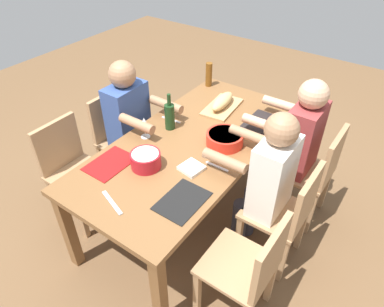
{
  "coord_description": "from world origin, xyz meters",
  "views": [
    {
      "loc": [
        1.69,
        1.19,
        2.24
      ],
      "look_at": [
        0.0,
        0.0,
        0.63
      ],
      "focal_mm": 32.72,
      "sensor_mm": 36.0,
      "label": 1
    }
  ],
  "objects_px": {
    "chair_near_center": "(119,135)",
    "cutting_board": "(222,107)",
    "bread_loaf": "(222,101)",
    "napkin_stack": "(192,168)",
    "chair_far_center": "(287,212)",
    "wine_bottle": "(170,116)",
    "serving_bowl_pasta": "(146,159)",
    "beer_bottle": "(209,75)",
    "wine_glass": "(144,124)",
    "diner_far_center": "(266,178)",
    "chair_near_right": "(71,166)",
    "dining_table": "(192,150)",
    "diner_near_center": "(132,121)",
    "chair_far_right": "(250,268)",
    "serving_bowl_salad": "(225,138)",
    "chair_far_left": "(315,170)",
    "diner_far_left": "(297,140)"
  },
  "relations": [
    {
      "from": "chair_far_right",
      "to": "cutting_board",
      "type": "height_order",
      "value": "chair_far_right"
    },
    {
      "from": "wine_glass",
      "to": "napkin_stack",
      "type": "bearing_deg",
      "value": 77.98
    },
    {
      "from": "chair_near_center",
      "to": "diner_far_center",
      "type": "relative_size",
      "value": 0.71
    },
    {
      "from": "chair_far_left",
      "to": "beer_bottle",
      "type": "bearing_deg",
      "value": -103.81
    },
    {
      "from": "diner_far_center",
      "to": "serving_bowl_pasta",
      "type": "height_order",
      "value": "diner_far_center"
    },
    {
      "from": "chair_near_right",
      "to": "wine_glass",
      "type": "xyz_separation_m",
      "value": [
        -0.37,
        0.47,
        0.37
      ]
    },
    {
      "from": "diner_near_center",
      "to": "wine_glass",
      "type": "relative_size",
      "value": 7.23
    },
    {
      "from": "bread_loaf",
      "to": "napkin_stack",
      "type": "relative_size",
      "value": 2.29
    },
    {
      "from": "dining_table",
      "to": "serving_bowl_pasta",
      "type": "bearing_deg",
      "value": -11.97
    },
    {
      "from": "diner_far_center",
      "to": "napkin_stack",
      "type": "height_order",
      "value": "diner_far_center"
    },
    {
      "from": "dining_table",
      "to": "wine_bottle",
      "type": "height_order",
      "value": "wine_bottle"
    },
    {
      "from": "diner_near_center",
      "to": "chair_far_center",
      "type": "height_order",
      "value": "diner_near_center"
    },
    {
      "from": "diner_near_center",
      "to": "napkin_stack",
      "type": "xyz_separation_m",
      "value": [
        0.26,
        0.78,
        0.05
      ]
    },
    {
      "from": "chair_far_right",
      "to": "diner_near_center",
      "type": "relative_size",
      "value": 0.71
    },
    {
      "from": "chair_far_center",
      "to": "bread_loaf",
      "type": "bearing_deg",
      "value": -121.99
    },
    {
      "from": "chair_far_left",
      "to": "serving_bowl_salad",
      "type": "height_order",
      "value": "chair_far_left"
    },
    {
      "from": "chair_far_right",
      "to": "chair_far_left",
      "type": "relative_size",
      "value": 1.0
    },
    {
      "from": "bread_loaf",
      "to": "napkin_stack",
      "type": "xyz_separation_m",
      "value": [
        0.79,
        0.25,
        -0.05
      ]
    },
    {
      "from": "cutting_board",
      "to": "wine_bottle",
      "type": "xyz_separation_m",
      "value": [
        0.48,
        -0.17,
        0.1
      ]
    },
    {
      "from": "chair_near_right",
      "to": "chair_near_center",
      "type": "height_order",
      "value": "same"
    },
    {
      "from": "wine_bottle",
      "to": "wine_glass",
      "type": "distance_m",
      "value": 0.21
    },
    {
      "from": "beer_bottle",
      "to": "napkin_stack",
      "type": "bearing_deg",
      "value": 27.88
    },
    {
      "from": "dining_table",
      "to": "chair_near_right",
      "type": "distance_m",
      "value": 0.96
    },
    {
      "from": "chair_far_left",
      "to": "diner_far_center",
      "type": "height_order",
      "value": "diner_far_center"
    },
    {
      "from": "serving_bowl_pasta",
      "to": "chair_near_center",
      "type": "bearing_deg",
      "value": -120.13
    },
    {
      "from": "diner_far_center",
      "to": "beer_bottle",
      "type": "height_order",
      "value": "diner_far_center"
    },
    {
      "from": "diner_far_left",
      "to": "chair_far_center",
      "type": "distance_m",
      "value": 0.6
    },
    {
      "from": "chair_far_center",
      "to": "bread_loaf",
      "type": "height_order",
      "value": "same"
    },
    {
      "from": "diner_far_left",
      "to": "napkin_stack",
      "type": "distance_m",
      "value": 0.89
    },
    {
      "from": "serving_bowl_salad",
      "to": "chair_far_right",
      "type": "bearing_deg",
      "value": 42.13
    },
    {
      "from": "wine_bottle",
      "to": "wine_glass",
      "type": "xyz_separation_m",
      "value": [
        0.2,
        -0.07,
        0.01
      ]
    },
    {
      "from": "chair_far_right",
      "to": "napkin_stack",
      "type": "height_order",
      "value": "chair_far_right"
    },
    {
      "from": "beer_bottle",
      "to": "wine_glass",
      "type": "height_order",
      "value": "beer_bottle"
    },
    {
      "from": "chair_near_center",
      "to": "cutting_board",
      "type": "distance_m",
      "value": 0.93
    },
    {
      "from": "beer_bottle",
      "to": "chair_far_center",
      "type": "bearing_deg",
      "value": 55.21
    },
    {
      "from": "chair_far_left",
      "to": "chair_far_center",
      "type": "distance_m",
      "value": 0.53
    },
    {
      "from": "diner_far_center",
      "to": "serving_bowl_salad",
      "type": "distance_m",
      "value": 0.42
    },
    {
      "from": "bread_loaf",
      "to": "chair_far_center",
      "type": "bearing_deg",
      "value": 58.01
    },
    {
      "from": "diner_near_center",
      "to": "bread_loaf",
      "type": "height_order",
      "value": "diner_near_center"
    },
    {
      "from": "diner_far_center",
      "to": "wine_bottle",
      "type": "height_order",
      "value": "diner_far_center"
    },
    {
      "from": "serving_bowl_pasta",
      "to": "beer_bottle",
      "type": "distance_m",
      "value": 1.26
    },
    {
      "from": "chair_far_center",
      "to": "wine_bottle",
      "type": "distance_m",
      "value": 1.09
    },
    {
      "from": "serving_bowl_pasta",
      "to": "wine_glass",
      "type": "distance_m",
      "value": 0.35
    },
    {
      "from": "cutting_board",
      "to": "bread_loaf",
      "type": "relative_size",
      "value": 1.25
    },
    {
      "from": "diner_far_center",
      "to": "wine_bottle",
      "type": "relative_size",
      "value": 4.14
    },
    {
      "from": "chair_far_center",
      "to": "chair_near_center",
      "type": "bearing_deg",
      "value": -90.0
    },
    {
      "from": "diner_near_center",
      "to": "diner_far_center",
      "type": "bearing_deg",
      "value": 90.0
    },
    {
      "from": "cutting_board",
      "to": "napkin_stack",
      "type": "xyz_separation_m",
      "value": [
        0.79,
        0.25,
        0.0
      ]
    },
    {
      "from": "chair_far_right",
      "to": "diner_far_center",
      "type": "relative_size",
      "value": 0.71
    },
    {
      "from": "bread_loaf",
      "to": "napkin_stack",
      "type": "bearing_deg",
      "value": 17.48
    }
  ]
}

